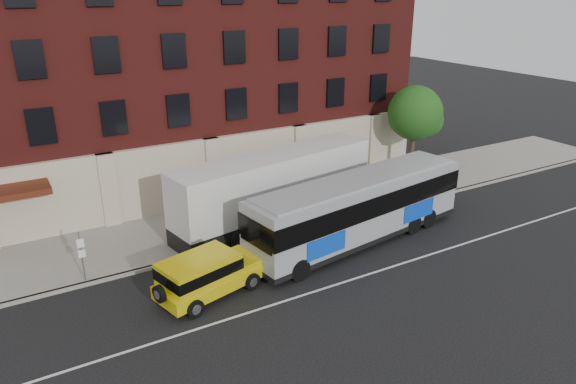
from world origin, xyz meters
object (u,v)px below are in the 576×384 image
yellow_suv (205,274)px  shipping_container (275,190)px  sign_pole (82,255)px  city_bus (359,207)px  street_tree (416,115)px

yellow_suv → shipping_container: shipping_container is taller
sign_pole → city_bus: city_bus is taller
yellow_suv → city_bus: bearing=6.5°
street_tree → yellow_suv: (-17.76, -6.93, -3.33)m
street_tree → city_bus: street_tree is taller
sign_pole → shipping_container: bearing=7.7°
sign_pole → shipping_container: size_ratio=0.20×
sign_pole → shipping_container: (10.37, 1.39, 0.53)m
shipping_container → yellow_suv: bearing=-140.7°
city_bus → yellow_suv: size_ratio=2.57×
sign_pole → city_bus: size_ratio=0.19×
yellow_suv → shipping_container: size_ratio=0.41×
street_tree → shipping_container: street_tree is taller
street_tree → city_bus: size_ratio=0.48×
city_bus → yellow_suv: (-8.74, -1.00, -0.85)m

